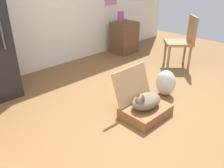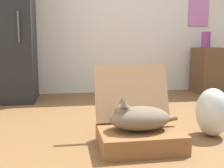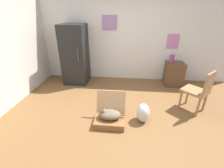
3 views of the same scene
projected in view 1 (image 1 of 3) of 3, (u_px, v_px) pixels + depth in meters
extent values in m
plane|color=brown|center=(148.00, 109.00, 3.00)|extent=(7.68, 7.68, 0.00)
cube|color=brown|center=(145.00, 111.00, 2.83)|extent=(0.57, 0.45, 0.13)
cube|color=tan|center=(132.00, 85.00, 2.86)|extent=(0.57, 0.18, 0.43)
ellipsoid|color=brown|center=(146.00, 101.00, 2.77)|extent=(0.43, 0.28, 0.16)
sphere|color=brown|center=(140.00, 101.00, 2.67)|extent=(0.13, 0.13, 0.13)
cone|color=brown|center=(143.00, 97.00, 2.62)|extent=(0.06, 0.06, 0.06)
cone|color=brown|center=(138.00, 94.00, 2.66)|extent=(0.06, 0.06, 0.06)
cylinder|color=brown|center=(153.00, 97.00, 2.93)|extent=(0.20, 0.03, 0.07)
ellipsoid|color=silver|center=(166.00, 83.00, 3.26)|extent=(0.25, 0.29, 0.38)
cylinder|color=#4C4C4C|center=(2.00, 36.00, 2.81)|extent=(0.02, 0.02, 0.35)
cube|color=brown|center=(124.00, 37.00, 4.96)|extent=(0.49, 0.44, 0.67)
cylinder|color=#8C387A|center=(121.00, 17.00, 4.69)|extent=(0.13, 0.13, 0.23)
cylinder|color=olive|center=(165.00, 53.00, 4.40)|extent=(0.04, 0.04, 0.44)
cylinder|color=olive|center=(169.00, 58.00, 4.11)|extent=(0.04, 0.04, 0.44)
cylinder|color=olive|center=(184.00, 53.00, 4.39)|extent=(0.04, 0.04, 0.44)
cylinder|color=olive|center=(189.00, 58.00, 4.10)|extent=(0.04, 0.04, 0.44)
cube|color=olive|center=(178.00, 43.00, 4.14)|extent=(0.62, 0.62, 0.05)
cube|color=olive|center=(192.00, 29.00, 4.03)|extent=(0.30, 0.30, 0.45)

